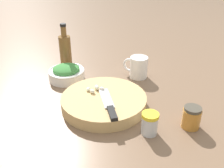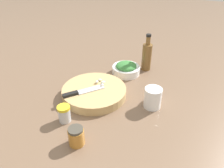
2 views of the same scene
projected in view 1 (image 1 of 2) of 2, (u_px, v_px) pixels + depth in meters
name	position (u px, v px, depth m)	size (l,w,h in m)	color
ground_plane	(116.00, 92.00, 1.01)	(5.00, 5.00, 0.00)	brown
cutting_board	(104.00, 101.00, 0.91)	(0.31, 0.31, 0.04)	tan
chef_knife	(109.00, 105.00, 0.84)	(0.17, 0.16, 0.01)	black
garlic_cloves	(95.00, 89.00, 0.93)	(0.06, 0.05, 0.02)	silver
herb_bowl	(67.00, 73.00, 1.09)	(0.16, 0.16, 0.07)	white
spice_jar	(150.00, 123.00, 0.77)	(0.05, 0.05, 0.07)	silver
coffee_mug	(138.00, 67.00, 1.10)	(0.11, 0.08, 0.10)	white
honey_jar	(191.00, 117.00, 0.80)	(0.06, 0.06, 0.07)	#BC7A2D
oil_bottle	(65.00, 51.00, 1.18)	(0.06, 0.06, 0.21)	brown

